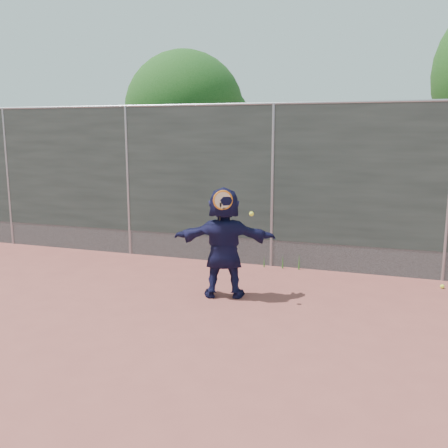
% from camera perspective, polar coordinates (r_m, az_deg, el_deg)
% --- Properties ---
extents(ground, '(80.00, 80.00, 0.00)m').
position_cam_1_polar(ground, '(6.36, -2.03, -12.68)').
color(ground, '#9E4C42').
rests_on(ground, ground).
extents(player, '(1.65, 0.89, 1.70)m').
position_cam_1_polar(player, '(7.58, 0.00, -2.11)').
color(player, '#151539').
rests_on(player, ground).
extents(ball_ground, '(0.07, 0.07, 0.07)m').
position_cam_1_polar(ball_ground, '(8.88, 23.68, -6.55)').
color(ball_ground, '#EFFA37').
rests_on(ball_ground, ground).
extents(fence, '(20.00, 0.06, 3.03)m').
position_cam_1_polar(fence, '(9.25, 5.55, 4.74)').
color(fence, '#38423D').
rests_on(fence, ground).
extents(swing_action, '(0.59, 0.17, 0.51)m').
position_cam_1_polar(swing_action, '(7.25, 0.18, 2.45)').
color(swing_action, orange).
rests_on(swing_action, ground).
extents(tree_left, '(3.15, 3.00, 4.53)m').
position_cam_1_polar(tree_left, '(12.99, -3.79, 12.41)').
color(tree_left, '#382314').
rests_on(tree_left, ground).
extents(weed_clump, '(0.68, 0.07, 0.30)m').
position_cam_1_polar(weed_clump, '(9.34, 7.00, -4.28)').
color(weed_clump, '#387226').
rests_on(weed_clump, ground).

